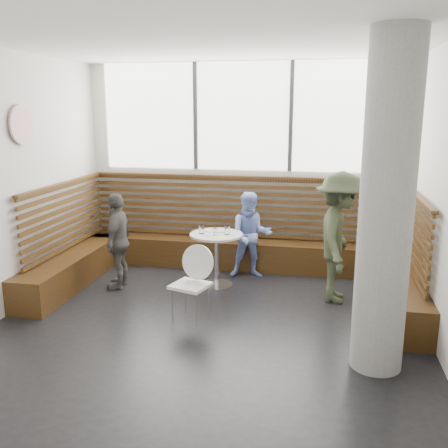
% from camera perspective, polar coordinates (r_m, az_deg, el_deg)
% --- Properties ---
extents(room, '(5.00, 5.00, 3.20)m').
position_cam_1_polar(room, '(5.55, -2.00, 3.78)').
color(room, silver).
rests_on(room, ground).
extents(booth, '(5.00, 2.50, 1.44)m').
position_cam_1_polar(booth, '(7.51, 1.15, -3.10)').
color(booth, '#39230E').
rests_on(booth, ground).
extents(concrete_column, '(0.50, 0.50, 3.20)m').
position_cam_1_polar(concrete_column, '(4.85, 18.07, 1.77)').
color(concrete_column, gray).
rests_on(concrete_column, ground).
extents(wall_art, '(0.03, 0.50, 0.50)m').
position_cam_1_polar(wall_art, '(6.83, -22.12, 10.47)').
color(wall_art, white).
rests_on(wall_art, room).
extents(cafe_table, '(0.75, 0.75, 0.77)m').
position_cam_1_polar(cafe_table, '(7.09, -0.89, -2.83)').
color(cafe_table, silver).
rests_on(cafe_table, ground).
extents(cafe_chair, '(0.43, 0.42, 0.90)m').
position_cam_1_polar(cafe_chair, '(6.03, -3.71, -6.04)').
color(cafe_chair, white).
rests_on(cafe_chair, ground).
extents(adult_man, '(0.71, 1.15, 1.72)m').
position_cam_1_polar(adult_man, '(6.66, 13.03, -1.51)').
color(adult_man, '#3A432C').
rests_on(adult_man, ground).
extents(child_back, '(0.72, 0.61, 1.30)m').
position_cam_1_polar(child_back, '(7.46, 3.08, -1.29)').
color(child_back, '#869BE9').
rests_on(child_back, ground).
extents(child_left, '(0.40, 0.82, 1.36)m').
position_cam_1_polar(child_left, '(7.19, -12.01, -1.87)').
color(child_left, '#534F4B').
rests_on(child_left, ground).
extents(plate_near, '(0.18, 0.18, 0.01)m').
position_cam_1_polar(plate_near, '(7.19, -1.43, -0.76)').
color(plate_near, white).
rests_on(plate_near, cafe_table).
extents(plate_far, '(0.20, 0.20, 0.01)m').
position_cam_1_polar(plate_far, '(7.19, -0.33, -0.75)').
color(plate_far, white).
rests_on(plate_far, cafe_table).
extents(glass_left, '(0.08, 0.08, 0.12)m').
position_cam_1_polar(glass_left, '(7.05, -2.58, -0.59)').
color(glass_left, white).
rests_on(glass_left, cafe_table).
extents(glass_mid, '(0.06, 0.06, 0.10)m').
position_cam_1_polar(glass_mid, '(6.94, -1.03, -0.89)').
color(glass_mid, white).
rests_on(glass_mid, cafe_table).
extents(glass_right, '(0.07, 0.07, 0.12)m').
position_cam_1_polar(glass_right, '(6.98, 0.37, -0.72)').
color(glass_right, white).
rests_on(glass_right, cafe_table).
extents(menu_card, '(0.22, 0.17, 0.00)m').
position_cam_1_polar(menu_card, '(6.83, -0.54, -1.53)').
color(menu_card, '#A5C64C').
rests_on(menu_card, cafe_table).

